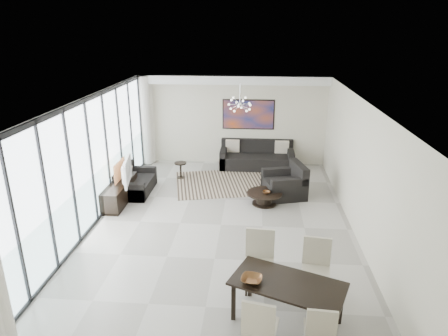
# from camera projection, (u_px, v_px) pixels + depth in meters

# --- Properties ---
(room_shell) EXTENTS (6.00, 9.00, 2.90)m
(room_shell) POSITION_uv_depth(u_px,v_px,m) (242.00, 167.00, 8.75)
(room_shell) COLOR #A8A39B
(room_shell) RESTS_ON ground
(window_wall) EXTENTS (0.37, 8.95, 2.90)m
(window_wall) POSITION_uv_depth(u_px,v_px,m) (95.00, 162.00, 8.99)
(window_wall) COLOR silver
(window_wall) RESTS_ON floor
(soffit) EXTENTS (5.98, 0.40, 0.26)m
(soffit) POSITION_uv_depth(u_px,v_px,m) (233.00, 80.00, 12.37)
(soffit) COLOR white
(soffit) RESTS_ON room_shell
(painting) EXTENTS (1.68, 0.04, 0.98)m
(painting) POSITION_uv_depth(u_px,v_px,m) (248.00, 115.00, 12.87)
(painting) COLOR #B04618
(painting) RESTS_ON room_shell
(chandelier) EXTENTS (0.66, 0.66, 0.71)m
(chandelier) POSITION_uv_depth(u_px,v_px,m) (240.00, 104.00, 10.80)
(chandelier) COLOR silver
(chandelier) RESTS_ON room_shell
(rug) EXTENTS (3.21, 2.71, 0.01)m
(rug) POSITION_uv_depth(u_px,v_px,m) (225.00, 183.00, 11.72)
(rug) COLOR black
(rug) RESTS_ON floor
(coffee_table) EXTENTS (0.91, 0.91, 0.32)m
(coffee_table) POSITION_uv_depth(u_px,v_px,m) (264.00, 197.00, 10.30)
(coffee_table) COLOR black
(coffee_table) RESTS_ON floor
(bowl_coffee) EXTENTS (0.21, 0.21, 0.06)m
(bowl_coffee) POSITION_uv_depth(u_px,v_px,m) (267.00, 192.00, 10.17)
(bowl_coffee) COLOR brown
(bowl_coffee) RESTS_ON coffee_table
(sofa_main) EXTENTS (2.35, 0.96, 0.85)m
(sofa_main) POSITION_uv_depth(u_px,v_px,m) (257.00, 159.00, 12.93)
(sofa_main) COLOR black
(sofa_main) RESTS_ON floor
(loveseat) EXTENTS (0.81, 1.44, 0.72)m
(loveseat) POSITION_uv_depth(u_px,v_px,m) (135.00, 184.00, 11.01)
(loveseat) COLOR black
(loveseat) RESTS_ON floor
(armchair) EXTENTS (1.24, 1.28, 0.89)m
(armchair) POSITION_uv_depth(u_px,v_px,m) (286.00, 185.00, 10.78)
(armchair) COLOR black
(armchair) RESTS_ON floor
(side_table) EXTENTS (0.36, 0.36, 0.50)m
(side_table) POSITION_uv_depth(u_px,v_px,m) (181.00, 168.00, 11.99)
(side_table) COLOR black
(side_table) RESTS_ON floor
(tv_console) EXTENTS (0.48, 1.72, 0.54)m
(tv_console) POSITION_uv_depth(u_px,v_px,m) (119.00, 192.00, 10.40)
(tv_console) COLOR black
(tv_console) RESTS_ON floor
(television) EXTENTS (0.34, 1.10, 0.63)m
(television) POSITION_uv_depth(u_px,v_px,m) (123.00, 171.00, 10.18)
(television) COLOR gray
(television) RESTS_ON tv_console
(dining_table) EXTENTS (1.88, 1.42, 0.70)m
(dining_table) POSITION_uv_depth(u_px,v_px,m) (288.00, 288.00, 6.06)
(dining_table) COLOR black
(dining_table) RESTS_ON floor
(dining_chair_sw) EXTENTS (0.54, 0.54, 0.98)m
(dining_chair_sw) POSITION_uv_depth(u_px,v_px,m) (259.00, 324.00, 5.39)
(dining_chair_sw) COLOR beige
(dining_chair_sw) RESTS_ON floor
(dining_chair_se) EXTENTS (0.43, 0.43, 0.88)m
(dining_chair_se) POSITION_uv_depth(u_px,v_px,m) (320.00, 329.00, 5.39)
(dining_chair_se) COLOR beige
(dining_chair_se) RESTS_ON floor
(dining_chair_nw) EXTENTS (0.53, 0.53, 1.08)m
(dining_chair_nw) POSITION_uv_depth(u_px,v_px,m) (259.00, 256.00, 6.89)
(dining_chair_nw) COLOR beige
(dining_chair_nw) RESTS_ON floor
(dining_chair_ne) EXTENTS (0.53, 0.53, 1.02)m
(dining_chair_ne) POSITION_uv_depth(u_px,v_px,m) (316.00, 263.00, 6.74)
(dining_chair_ne) COLOR beige
(dining_chair_ne) RESTS_ON floor
(bowl_dining) EXTENTS (0.37, 0.37, 0.08)m
(bowl_dining) POSITION_uv_depth(u_px,v_px,m) (252.00, 279.00, 6.04)
(bowl_dining) COLOR brown
(bowl_dining) RESTS_ON dining_table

